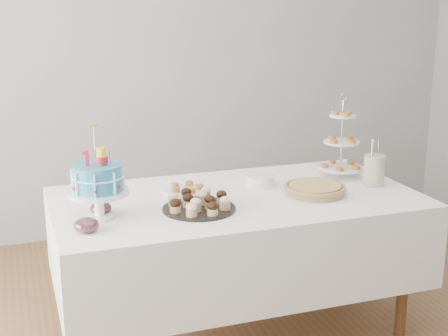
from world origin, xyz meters
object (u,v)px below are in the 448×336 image
object	(u,v)px
pastry_plate	(186,189)
jam_bowl_b	(101,208)
plate_stack	(260,180)
jam_bowl_a	(86,225)
birthday_cake	(99,194)
cupcake_tray	(199,202)
pie	(315,189)
tiered_stand	(342,143)
utensil_pitcher	(374,169)
table	(236,236)

from	to	relation	value
pastry_plate	jam_bowl_b	distance (m)	0.54
plate_stack	jam_bowl_b	distance (m)	0.93
jam_bowl_a	jam_bowl_b	distance (m)	0.24
birthday_cake	pastry_plate	distance (m)	0.58
cupcake_tray	plate_stack	xyz separation A→B (m)	(0.44, 0.28, -0.01)
cupcake_tray	pie	bearing A→B (deg)	3.89
cupcake_tray	jam_bowl_b	xyz separation A→B (m)	(-0.47, 0.09, -0.01)
pie	jam_bowl_b	xyz separation A→B (m)	(-1.13, 0.05, -0.00)
pastry_plate	tiered_stand	bearing A→B (deg)	-0.67
jam_bowl_a	jam_bowl_b	size ratio (longest dim) A/B	1.08
utensil_pitcher	plate_stack	bearing A→B (deg)	152.71
plate_stack	utensil_pitcher	bearing A→B (deg)	-17.74
pie	jam_bowl_a	size ratio (longest dim) A/B	2.94
table	tiered_stand	world-z (taller)	tiered_stand
pie	jam_bowl_a	world-z (taller)	jam_bowl_a
tiered_stand	pie	bearing A→B (deg)	-139.10
birthday_cake	jam_bowl_b	distance (m)	0.11
tiered_stand	jam_bowl_a	distance (m)	1.59
pie	pastry_plate	bearing A→B (deg)	157.20
plate_stack	jam_bowl_b	xyz separation A→B (m)	(-0.91, -0.19, -0.00)
cupcake_tray	pastry_plate	distance (m)	0.32
plate_stack	jam_bowl_a	world-z (taller)	jam_bowl_a
table	plate_stack	distance (m)	0.35
cupcake_tray	plate_stack	bearing A→B (deg)	32.45
table	pastry_plate	size ratio (longest dim) A/B	7.74
plate_stack	birthday_cake	bearing A→B (deg)	-165.28
table	tiered_stand	size ratio (longest dim) A/B	3.88
pie	pastry_plate	world-z (taller)	pie
plate_stack	table	bearing A→B (deg)	-144.44
birthday_cake	cupcake_tray	xyz separation A→B (m)	(0.48, -0.04, -0.08)
birthday_cake	pie	distance (m)	1.15
pie	utensil_pitcher	distance (m)	0.40
table	jam_bowl_a	world-z (taller)	jam_bowl_a
utensil_pitcher	pie	bearing A→B (deg)	176.69
pastry_plate	utensil_pitcher	world-z (taller)	utensil_pitcher
pastry_plate	birthday_cake	bearing A→B (deg)	-151.44
jam_bowl_a	jam_bowl_b	xyz separation A→B (m)	(0.10, 0.22, -0.00)
plate_stack	utensil_pitcher	size ratio (longest dim) A/B	0.63
birthday_cake	pastry_plate	world-z (taller)	birthday_cake
plate_stack	jam_bowl_a	distance (m)	1.09
utensil_pitcher	tiered_stand	bearing A→B (deg)	103.17
plate_stack	jam_bowl_a	size ratio (longest dim) A/B	1.45
pie	birthday_cake	bearing A→B (deg)	-179.69
birthday_cake	cupcake_tray	bearing A→B (deg)	10.25
tiered_stand	utensil_pitcher	bearing A→B (deg)	-67.28
birthday_cake	tiered_stand	xyz separation A→B (m)	(1.44, 0.26, 0.08)
pie	tiered_stand	xyz separation A→B (m)	(0.30, 0.26, 0.18)
birthday_cake	pastry_plate	xyz separation A→B (m)	(0.51, 0.28, -0.11)
utensil_pitcher	jam_bowl_a	bearing A→B (deg)	177.97
plate_stack	pastry_plate	xyz separation A→B (m)	(-0.42, 0.03, -0.02)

